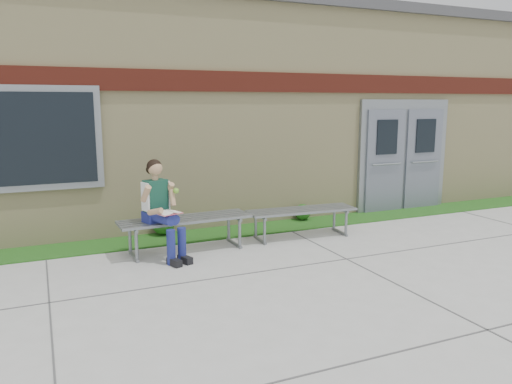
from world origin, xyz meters
name	(u,v)px	position (x,y,z in m)	size (l,w,h in m)	color
ground	(303,280)	(0.00, 0.00, 0.00)	(80.00, 80.00, 0.00)	#9E9E99
grass_strip	(231,232)	(0.00, 2.60, 0.01)	(16.00, 0.80, 0.02)	#1E4E15
school_building	(178,109)	(0.00, 5.99, 2.10)	(16.20, 6.22, 4.20)	beige
bench_left	(186,225)	(-1.02, 1.83, 0.40)	(2.02, 0.63, 0.52)	gray
bench_right	(301,215)	(0.98, 1.83, 0.37)	(1.88, 0.62, 0.48)	gray
girl	(161,207)	(-1.43, 1.63, 0.77)	(0.61, 0.87, 1.44)	navy
shrub_mid	(163,224)	(-1.13, 2.85, 0.21)	(0.38, 0.38, 0.38)	#1E4E15
shrub_east	(303,212)	(1.57, 2.85, 0.17)	(0.31, 0.31, 0.31)	#1E4E15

